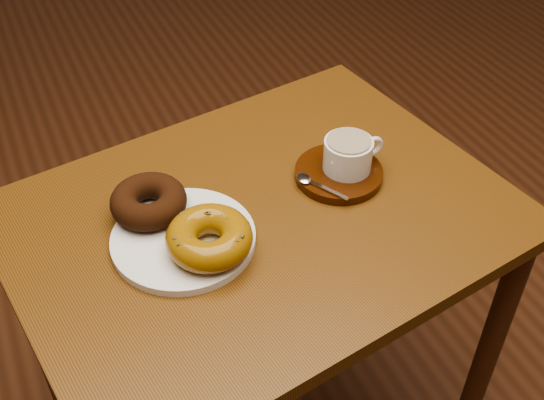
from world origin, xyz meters
name	(u,v)px	position (x,y,z in m)	size (l,w,h in m)	color
cafe_table	(261,263)	(-0.16, 0.20, 0.60)	(0.84, 0.68, 0.72)	brown
donut_plate	(183,239)	(-0.29, 0.19, 0.72)	(0.22, 0.22, 0.01)	white
donut_cinnamon	(149,201)	(-0.32, 0.26, 0.75)	(0.12, 0.12, 0.04)	black
donut_caramel	(209,238)	(-0.27, 0.15, 0.75)	(0.14, 0.14, 0.05)	#986610
saucer	(339,173)	(-0.01, 0.23, 0.73)	(0.15, 0.15, 0.02)	#341607
coffee_cup	(349,154)	(0.00, 0.23, 0.76)	(0.11, 0.08, 0.06)	white
teaspoon	(309,180)	(-0.07, 0.22, 0.74)	(0.05, 0.09, 0.01)	silver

